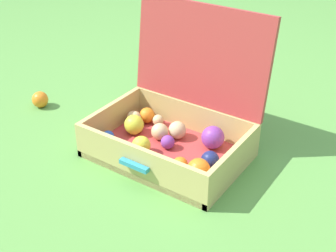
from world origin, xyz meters
TOP-DOWN VIEW (x-y plane):
  - ground_plane at (0.00, 0.00)m, footprint 16.00×16.00m
  - open_suitcase at (-0.03, -0.02)m, footprint 0.54×0.45m
  - stray_ball_on_grass at (-0.70, -0.07)m, footprint 0.07×0.07m

SIDE VIEW (x-z plane):
  - ground_plane at x=0.00m, z-range 0.00..0.00m
  - stray_ball_on_grass at x=-0.70m, z-range 0.00..0.07m
  - open_suitcase at x=-0.03m, z-range -0.14..0.36m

